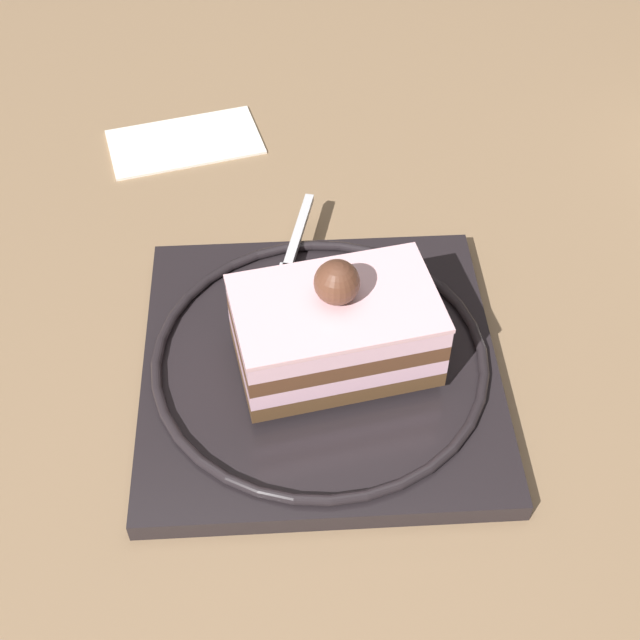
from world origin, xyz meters
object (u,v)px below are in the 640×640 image
object	(u,v)px
cake_slice	(328,328)
fork	(291,255)
folded_napkin	(185,141)
dessert_plate	(320,364)

from	to	relation	value
cake_slice	fork	world-z (taller)	cake_slice
fork	folded_napkin	size ratio (longest dim) A/B	0.96
cake_slice	fork	xyz separation A→B (m)	(0.08, 0.04, -0.02)
dessert_plate	cake_slice	distance (m)	0.04
dessert_plate	folded_napkin	distance (m)	0.26
dessert_plate	cake_slice	bearing A→B (deg)	-109.00
folded_napkin	dessert_plate	bearing A→B (deg)	-146.44
dessert_plate	fork	size ratio (longest dim) A/B	2.22
dessert_plate	folded_napkin	world-z (taller)	dessert_plate
dessert_plate	fork	distance (m)	0.09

